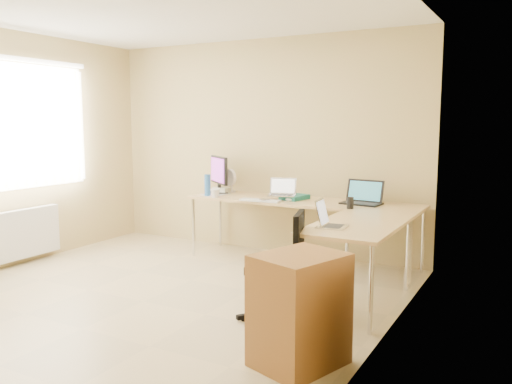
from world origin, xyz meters
The scene contains 24 objects.
floor centered at (0.00, 0.00, 0.00)m, with size 4.50×4.50×0.00m, color #C8B283.
ceiling centered at (0.00, 0.00, 2.60)m, with size 4.50×4.50×0.00m, color white.
wall_back centered at (0.00, 2.25, 1.30)m, with size 4.50×4.50×0.00m, color tan.
wall_right centered at (2.10, 0.00, 1.30)m, with size 4.50×4.50×0.00m, color tan.
desk_main centered at (0.72, 1.85, 0.36)m, with size 2.65×0.70×0.73m, color tan.
desk_return centered at (1.70, 0.85, 0.36)m, with size 0.70×1.30×0.73m, color tan.
monitor centered at (-0.40, 1.90, 0.96)m, with size 0.54×0.17×0.46m, color black.
book_stack centered at (0.62, 1.87, 0.76)m, with size 0.22×0.31×0.05m, color #196961.
laptop_center centered at (0.53, 1.74, 0.88)m, with size 0.30×0.23×0.19m, color silver.
laptop_black centered at (1.40, 1.89, 0.86)m, with size 0.41×0.30×0.26m, color black.
keyboard centered at (0.36, 1.55, 0.74)m, with size 0.46×0.13×0.02m, color silver.
mouse centered at (0.63, 1.73, 0.75)m, with size 0.10×0.06×0.04m, color white.
mug centered at (-0.24, 1.55, 0.78)m, with size 0.11×0.11×0.10m, color silver.
cd_stack centered at (0.41, 1.55, 0.75)m, with size 0.12×0.12×0.03m, color silver.
water_bottle centered at (-0.40, 1.64, 0.86)m, with size 0.07×0.07×0.25m, color #2B63AB.
papers centered at (-0.38, 1.79, 0.73)m, with size 0.22×0.31×0.01m, color silver.
white_box centered at (-0.40, 1.94, 0.76)m, with size 0.19×0.14×0.07m, color beige.
desk_fan centered at (-0.31, 2.05, 0.86)m, with size 0.21×0.21×0.26m, color white.
black_cup centered at (1.39, 1.55, 0.79)m, with size 0.07×0.07×0.12m, color black.
laptop_return centered at (1.56, 0.57, 0.82)m, with size 0.22×0.28×0.19m, color silver.
office_chair centered at (1.19, 0.24, 0.50)m, with size 0.53×0.53×0.89m, color black.
cabinet centered at (1.73, -0.46, 0.36)m, with size 0.45×0.56×0.78m, color brown.
radiator centered at (-2.03, 0.40, 0.35)m, with size 0.09×0.80×0.55m, color white.
window centered at (-2.05, 0.40, 1.55)m, with size 0.10×1.80×1.40m, color white.
Camera 1 is at (3.08, -3.52, 1.60)m, focal length 37.01 mm.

